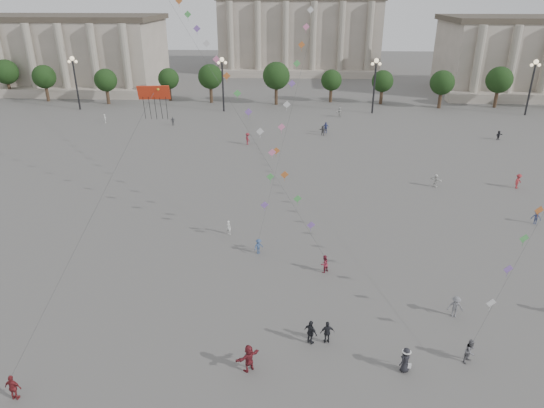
{
  "coord_description": "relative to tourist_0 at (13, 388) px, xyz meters",
  "views": [
    {
      "loc": [
        0.22,
        -27.37,
        22.57
      ],
      "look_at": [
        -1.96,
        12.0,
        5.16
      ],
      "focal_mm": 32.0,
      "sensor_mm": 36.0,
      "label": 1
    }
  ],
  "objects": [
    {
      "name": "person_crowd_12",
      "position": [
        20.84,
        59.4,
        -0.05
      ],
      "size": [
        1.58,
        1.21,
        1.67
      ],
      "primitive_type": "imported",
      "rotation": [
        0.0,
        0.0,
        2.61
      ],
      "color": "#57575B",
      "rests_on": "ground"
    },
    {
      "name": "ground",
      "position": [
        16.42,
        6.27,
        -0.88
      ],
      "size": [
        360.0,
        360.0,
        0.0
      ],
      "primitive_type": "plane",
      "color": "#5D5A58",
      "rests_on": "ground"
    },
    {
      "name": "tourist_4",
      "position": [
        18.98,
        6.19,
        -0.02
      ],
      "size": [
        1.07,
        0.59,
        1.72
      ],
      "primitive_type": "imported",
      "rotation": [
        0.0,
        0.0,
        3.32
      ],
      "color": "black",
      "rests_on": "ground"
    },
    {
      "name": "person_crowd_7",
      "position": [
        33.96,
        36.44,
        -0.05
      ],
      "size": [
        1.52,
        1.36,
        1.67
      ],
      "primitive_type": "imported",
      "rotation": [
        0.0,
        0.0,
        2.46
      ],
      "color": "white",
      "rests_on": "ground"
    },
    {
      "name": "tourist_2",
      "position": [
        13.81,
        3.21,
        0.08
      ],
      "size": [
        1.73,
        1.59,
        1.93
      ],
      "primitive_type": "imported",
      "rotation": [
        0.0,
        0.0,
        3.85
      ],
      "color": "maroon",
      "rests_on": "ground"
    },
    {
      "name": "person_crowd_16",
      "position": [
        -6.23,
        64.61,
        -0.12
      ],
      "size": [
        0.96,
        0.6,
        1.52
      ],
      "primitive_type": "imported",
      "rotation": [
        0.0,
        0.0,
        0.27
      ],
      "color": "#5A5B5E",
      "rests_on": "ground"
    },
    {
      "name": "lamp_post_far_east",
      "position": [
        61.42,
        76.27,
        6.47
      ],
      "size": [
        2.0,
        0.9,
        10.65
      ],
      "color": "#262628",
      "rests_on": "ground"
    },
    {
      "name": "tree_row",
      "position": [
        16.42,
        84.27,
        4.51
      ],
      "size": [
        137.12,
        5.12,
        8.0
      ],
      "color": "#3D2F1E",
      "rests_on": "ground"
    },
    {
      "name": "person_crowd_13",
      "position": [
        9.88,
        22.21,
        -0.14
      ],
      "size": [
        0.65,
        0.58,
        1.49
      ],
      "primitive_type": "imported",
      "rotation": [
        0.0,
        0.0,
        2.61
      ],
      "color": "white",
      "rests_on": "ground"
    },
    {
      "name": "kite_flyer_0",
      "position": [
        19.18,
        15.5,
        -0.07
      ],
      "size": [
        1.0,
        0.98,
        1.62
      ],
      "primitive_type": "imported",
      "rotation": [
        0.0,
        0.0,
        3.85
      ],
      "color": "maroon",
      "rests_on": "ground"
    },
    {
      "name": "kite_train_west",
      "position": [
        3.32,
        35.69,
        20.04
      ],
      "size": [
        30.12,
        37.63,
        60.61
      ],
      "color": "#3F3F3F",
      "rests_on": "ground"
    },
    {
      "name": "person_crowd_0",
      "position": [
        21.37,
        60.91,
        0.07
      ],
      "size": [
        1.13,
        0.5,
        1.9
      ],
      "primitive_type": "imported",
      "rotation": [
        0.0,
        0.0,
        0.03
      ],
      "color": "#38417F",
      "rests_on": "ground"
    },
    {
      "name": "kite_flyer_2",
      "position": [
        28.29,
        4.78,
        -0.01
      ],
      "size": [
        1.07,
        1.05,
        1.74
      ],
      "primitive_type": "imported",
      "rotation": [
        0.0,
        0.0,
        0.72
      ],
      "color": "slate",
      "rests_on": "ground"
    },
    {
      "name": "dragon_kite",
      "position": [
        6.54,
        11.97,
        14.4
      ],
      "size": [
        4.45,
        6.46,
        20.02
      ],
      "color": "red",
      "rests_on": "ground"
    },
    {
      "name": "person_crowd_4",
      "position": [
        24.61,
        72.62,
        0.06
      ],
      "size": [
        1.69,
        1.57,
        1.89
      ],
      "primitive_type": "imported",
      "rotation": [
        0.0,
        0.0,
        3.86
      ],
      "color": "beige",
      "rests_on": "ground"
    },
    {
      "name": "hat_person",
      "position": [
        23.86,
        3.68,
        0.03
      ],
      "size": [
        1.03,
        0.99,
        1.77
      ],
      "color": "black",
      "rests_on": "ground"
    },
    {
      "name": "person_crowd_6",
      "position": [
        28.71,
        9.65,
        0.0
      ],
      "size": [
        1.2,
        0.77,
        1.77
      ],
      "primitive_type": "imported",
      "rotation": [
        0.0,
        0.0,
        6.19
      ],
      "color": "slate",
      "rests_on": "ground"
    },
    {
      "name": "tourist_1",
      "position": [
        17.83,
        6.04,
        0.04
      ],
      "size": [
        1.11,
        1.06,
        1.85
      ],
      "primitive_type": "imported",
      "rotation": [
        0.0,
        0.0,
        2.42
      ],
      "color": "black",
      "rests_on": "ground"
    },
    {
      "name": "hall_central",
      "position": [
        16.42,
        135.49,
        13.35
      ],
      "size": [
        48.3,
        34.3,
        35.5
      ],
      "color": "gray",
      "rests_on": "ground"
    },
    {
      "name": "lamp_post_mid_west",
      "position": [
        1.42,
        76.27,
        6.47
      ],
      "size": [
        2.0,
        0.9,
        10.65
      ],
      "color": "#262628",
      "rests_on": "ground"
    },
    {
      "name": "tourist_0",
      "position": [
        0.0,
        0.0,
        0.0
      ],
      "size": [
        1.07,
        0.53,
        1.77
      ],
      "primitive_type": "imported",
      "rotation": [
        0.0,
        0.0,
        3.05
      ],
      "color": "maroon",
      "rests_on": "ground"
    },
    {
      "name": "kite_flyer_1",
      "position": [
        13.21,
        18.43,
        -0.14
      ],
      "size": [
        1.09,
        1.05,
        1.49
      ],
      "primitive_type": "imported",
      "rotation": [
        0.0,
        0.0,
        0.72
      ],
      "color": "#364E7A",
      "rests_on": "ground"
    },
    {
      "name": "person_crowd_10",
      "position": [
        -19.24,
        65.7,
        -0.07
      ],
      "size": [
        0.55,
        0.68,
        1.63
      ],
      "primitive_type": "imported",
      "rotation": [
        0.0,
        0.0,
        1.87
      ],
      "color": "silver",
      "rests_on": "ground"
    },
    {
      "name": "lamp_post_mid_east",
      "position": [
        31.42,
        76.27,
        6.47
      ],
      "size": [
        2.0,
        0.9,
        10.65
      ],
      "color": "#262628",
      "rests_on": "ground"
    },
    {
      "name": "person_crowd_17",
      "position": [
        8.65,
        53.35,
        0.06
      ],
      "size": [
        1.21,
        1.41,
        1.89
      ],
      "primitive_type": "imported",
      "rotation": [
        0.0,
        0.0,
        2.08
      ],
      "color": "maroon",
      "rests_on": "ground"
    },
    {
      "name": "lamp_post_far_west",
      "position": [
        -28.58,
        76.27,
        6.47
      ],
      "size": [
        2.0,
        0.9,
        10.65
      ],
      "color": "#262628",
      "rests_on": "ground"
    },
    {
      "name": "person_crowd_8",
      "position": [
        44.04,
        36.49,
        0.05
      ],
      "size": [
        1.38,
        1.31,
        1.88
      ],
      "primitive_type": "imported",
      "rotation": [
        0.0,
        0.0,
        0.69
      ],
      "color": "maroon",
      "rests_on": "ground"
    },
    {
      "name": "person_crowd_9",
      "position": [
        49.67,
        58.31,
        -0.12
      ],
      "size": [
        1.45,
        1.1,
        1.52
      ],
      "primitive_type": "imported",
      "rotation": [
        0.0,
        0.0,
        0.53
      ],
      "color": "black",
      "rests_on": "ground"
    },
    {
      "name": "person_crowd_14",
      "position": [
        41.84,
        26.28,
        -0.13
      ],
      "size": [
        1.12,
        0.93,
        1.5
      ],
      "primitive_type": "imported",
      "rotation": [
        0.0,
        0.0,
        5.83
      ],
      "color": "navy",
      "rests_on": "ground"
    }
  ]
}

